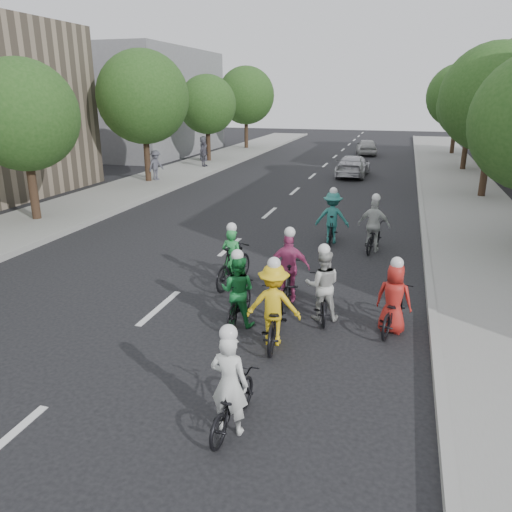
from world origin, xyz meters
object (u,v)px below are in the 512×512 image
at_px(cyclist_6, 323,292).
at_px(cyclist_3, 289,274).
at_px(cyclist_5, 233,263).
at_px(follow_car_lead, 353,166).
at_px(spectator_1, 204,154).
at_px(cyclist_7, 332,221).
at_px(cyclist_2, 274,311).
at_px(cyclist_8, 374,231).
at_px(cyclist_1, 239,296).
at_px(cyclist_4, 393,305).
at_px(follow_car_trail, 367,147).
at_px(spectator_2, 203,149).
at_px(spectator_0, 156,165).
at_px(cyclist_0, 231,396).

bearing_deg(cyclist_6, cyclist_3, -50.48).
relative_size(cyclist_5, follow_car_lead, 0.45).
distance_m(follow_car_lead, spectator_1, 9.68).
distance_m(cyclist_7, follow_car_lead, 14.21).
height_order(cyclist_2, cyclist_5, cyclist_2).
bearing_deg(cyclist_2, cyclist_8, -109.64).
bearing_deg(cyclist_1, spectator_1, -65.67).
bearing_deg(cyclist_4, follow_car_trail, -73.25).
xyz_separation_m(follow_car_trail, spectator_2, (-10.70, -8.21, 0.37)).
bearing_deg(cyclist_2, cyclist_6, -124.83).
bearing_deg(cyclist_8, spectator_0, -28.74).
bearing_deg(cyclist_5, spectator_1, -56.67).
xyz_separation_m(cyclist_6, follow_car_trail, (-1.47, 31.36, 0.02)).
bearing_deg(cyclist_8, cyclist_3, 78.74).
bearing_deg(cyclist_1, follow_car_trail, -89.85).
bearing_deg(cyclist_1, cyclist_7, -98.33).
bearing_deg(follow_car_trail, spectator_2, 29.39).
height_order(cyclist_2, follow_car_trail, cyclist_2).
xyz_separation_m(cyclist_3, follow_car_trail, (-0.55, 30.61, -0.04)).
bearing_deg(cyclist_0, spectator_0, -56.01).
xyz_separation_m(cyclist_0, follow_car_trail, (-0.80, 35.56, 0.08)).
height_order(cyclist_1, cyclist_4, cyclist_1).
xyz_separation_m(cyclist_3, spectator_2, (-11.25, 22.39, 0.33)).
distance_m(cyclist_1, follow_car_trail, 32.16).
bearing_deg(spectator_1, cyclist_8, -134.82).
height_order(cyclist_0, spectator_2, spectator_2).
bearing_deg(cyclist_5, cyclist_1, 121.12).
bearing_deg(spectator_0, cyclist_8, -111.34).
relative_size(spectator_0, spectator_1, 1.00).
bearing_deg(cyclist_1, cyclist_2, 147.34).
xyz_separation_m(cyclist_7, spectator_1, (-10.43, 14.56, 0.23)).
xyz_separation_m(cyclist_3, follow_car_lead, (-0.47, 19.35, -0.06)).
distance_m(cyclist_2, cyclist_8, 6.90).
relative_size(cyclist_0, spectator_2, 1.01).
height_order(cyclist_1, cyclist_5, cyclist_5).
bearing_deg(cyclist_6, cyclist_8, -108.98).
relative_size(spectator_1, spectator_2, 0.95).
bearing_deg(cyclist_3, cyclist_7, -102.33).
relative_size(cyclist_5, spectator_0, 1.17).
bearing_deg(cyclist_2, cyclist_4, -159.25).
height_order(cyclist_1, cyclist_2, cyclist_2).
relative_size(cyclist_4, cyclist_7, 0.95).
xyz_separation_m(cyclist_3, cyclist_5, (-1.58, 0.51, -0.06)).
bearing_deg(cyclist_0, cyclist_1, -69.43).
distance_m(cyclist_0, cyclist_1, 3.55).
xyz_separation_m(cyclist_1, spectator_2, (-10.49, 23.94, 0.37)).
distance_m(cyclist_3, cyclist_4, 2.61).
relative_size(cyclist_3, follow_car_trail, 0.49).
relative_size(cyclist_0, cyclist_5, 0.91).
xyz_separation_m(cyclist_8, follow_car_lead, (-2.14, 14.77, -0.02)).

